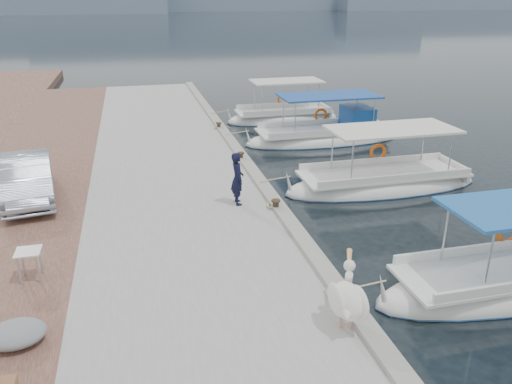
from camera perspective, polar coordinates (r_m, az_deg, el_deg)
The scene contains 13 objects.
ground at distance 14.26m, azimuth 5.26°, elevation -6.12°, with size 400.00×400.00×0.00m, color black.
concrete_quay at distance 18.09m, azimuth -8.95°, elevation 0.78°, with size 6.00×40.00×0.50m, color gray.
quay_curb at distance 18.39m, azimuth -0.36°, elevation 2.44°, with size 0.44×40.00×0.12m, color gray.
cobblestone_strip at distance 18.42m, azimuth -24.60°, elevation -0.62°, with size 4.00×40.00×0.50m, color brown.
fishing_caique_c at distance 18.87m, azimuth 14.23°, elevation 0.85°, with size 7.49×2.38×2.83m.
fishing_caique_d at distance 24.40m, azimuth 7.88°, elevation 6.21°, with size 7.71×2.50×2.83m.
fishing_caique_e at distance 28.22m, azimuth 3.12°, elevation 8.38°, with size 6.40×2.28×2.83m.
mooring_bollards at distance 15.15m, azimuth 2.27°, elevation -1.39°, with size 0.28×20.28×0.33m.
pelican at distance 10.03m, azimuth 10.44°, elevation -11.87°, with size 0.96×1.61×1.27m.
fisherman at distance 15.39m, azimuth -2.14°, elevation 1.55°, with size 0.61×0.40×1.66m, color black.
parked_car at distance 17.39m, azimuth -24.66°, elevation 1.44°, with size 1.47×4.21×1.39m, color #A3ADBA.
tarp_bundle at distance 10.73m, azimuth -25.75°, elevation -14.40°, with size 1.10×0.90×0.40m, color gray.
folding_table at distance 12.57m, azimuth -24.49°, elevation -6.97°, with size 0.55×0.55×0.73m.
Camera 1 is at (-4.28, -11.87, 6.65)m, focal length 35.00 mm.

